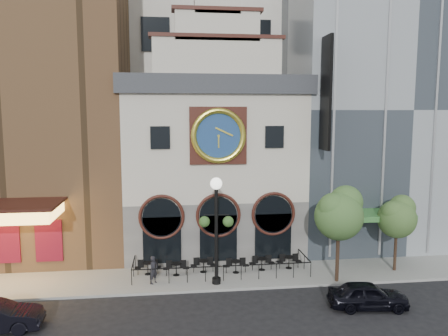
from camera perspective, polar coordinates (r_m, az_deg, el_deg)
ground at (r=25.46m, az=0.26°, el=-15.83°), size 120.00×120.00×0.00m
sidewalk at (r=27.73m, az=-0.41°, el=-13.68°), size 44.00×5.00×0.15m
clock_building at (r=31.38m, az=-1.53°, el=1.22°), size 12.60×8.78×18.65m
theater_building at (r=34.78m, az=-24.21°, el=10.94°), size 14.00×15.60×25.00m
retail_building at (r=36.86m, az=18.81°, el=7.11°), size 14.00×14.40×20.00m
office_tower at (r=44.49m, az=-3.19°, el=20.24°), size 20.00×16.00×40.00m
cafe_railing at (r=27.55m, az=-0.41°, el=-12.66°), size 10.60×2.60×0.90m
bistro_0 at (r=27.69m, az=-9.92°, el=-12.63°), size 1.58×0.68×0.90m
bistro_1 at (r=27.31m, az=-6.26°, el=-12.85°), size 1.58×0.68×0.90m
bistro_2 at (r=27.70m, az=-2.72°, el=-12.52°), size 1.58×0.68×0.90m
bistro_3 at (r=27.58m, az=1.56°, el=-12.61°), size 1.58×0.68×0.90m
bistro_4 at (r=28.12m, az=4.97°, el=-12.24°), size 1.58×0.68×0.90m
bistro_5 at (r=28.60m, az=8.48°, el=-11.95°), size 1.58×0.68×0.90m
car_right at (r=24.40m, az=18.30°, el=-15.52°), size 4.18×2.07×1.37m
pedestrian at (r=26.18m, az=-9.17°, el=-13.00°), size 0.67×0.70×1.62m
lamppost at (r=24.97m, az=-1.02°, el=-6.64°), size 1.98×0.78×6.20m
tree_left at (r=26.19m, az=14.86°, el=-5.59°), size 2.92×2.81×5.62m
tree_right at (r=29.25m, az=21.71°, el=-5.82°), size 2.46×2.37×4.74m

